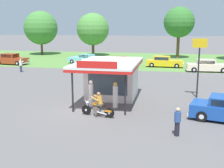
{
  "coord_description": "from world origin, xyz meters",
  "views": [
    {
      "loc": [
        5.67,
        -17.57,
        5.64
      ],
      "look_at": [
        1.55,
        2.5,
        1.4
      ],
      "focal_mm": 45.16,
      "sensor_mm": 36.0,
      "label": 1
    }
  ],
  "objects_px": {
    "bystander_leaning_by_kiosk": "(83,65)",
    "bystander_standing_back_lot": "(21,65)",
    "gas_pump_nearside": "(91,95)",
    "bystander_admiring_sedan": "(177,121)",
    "parked_car_back_row_far_right": "(85,59)",
    "roadside_pole_sign": "(199,58)",
    "parked_car_back_row_left": "(120,62)",
    "motorcycle_with_rider": "(98,106)",
    "parked_car_back_row_right": "(207,66)",
    "bystander_strolling_foreground": "(100,69)",
    "parked_car_back_row_centre": "(164,62)",
    "parked_car_back_row_far_left": "(11,59)",
    "gas_pump_offside": "(115,97)"
  },
  "relations": [
    {
      "from": "parked_car_back_row_far_left",
      "to": "parked_car_back_row_right",
      "type": "distance_m",
      "value": 27.79
    },
    {
      "from": "motorcycle_with_rider",
      "to": "parked_car_back_row_right",
      "type": "bearing_deg",
      "value": 65.86
    },
    {
      "from": "bystander_leaning_by_kiosk",
      "to": "bystander_standing_back_lot",
      "type": "relative_size",
      "value": 1.11
    },
    {
      "from": "parked_car_back_row_far_left",
      "to": "bystander_admiring_sedan",
      "type": "relative_size",
      "value": 3.38
    },
    {
      "from": "motorcycle_with_rider",
      "to": "parked_car_back_row_left",
      "type": "height_order",
      "value": "motorcycle_with_rider"
    },
    {
      "from": "parked_car_back_row_left",
      "to": "parked_car_back_row_right",
      "type": "distance_m",
      "value": 11.44
    },
    {
      "from": "bystander_leaning_by_kiosk",
      "to": "roadside_pole_sign",
      "type": "height_order",
      "value": "roadside_pole_sign"
    },
    {
      "from": "motorcycle_with_rider",
      "to": "roadside_pole_sign",
      "type": "relative_size",
      "value": 0.48
    },
    {
      "from": "parked_car_back_row_far_right",
      "to": "bystander_leaning_by_kiosk",
      "type": "height_order",
      "value": "bystander_leaning_by_kiosk"
    },
    {
      "from": "motorcycle_with_rider",
      "to": "parked_car_back_row_far_left",
      "type": "bearing_deg",
      "value": 131.39
    },
    {
      "from": "parked_car_back_row_far_left",
      "to": "bystander_leaning_by_kiosk",
      "type": "bearing_deg",
      "value": -23.22
    },
    {
      "from": "parked_car_back_row_centre",
      "to": "parked_car_back_row_far_left",
      "type": "xyz_separation_m",
      "value": [
        -22.38,
        -1.86,
        0.04
      ]
    },
    {
      "from": "parked_car_back_row_centre",
      "to": "roadside_pole_sign",
      "type": "relative_size",
      "value": 1.13
    },
    {
      "from": "bystander_admiring_sedan",
      "to": "bystander_leaning_by_kiosk",
      "type": "distance_m",
      "value": 21.16
    },
    {
      "from": "bystander_standing_back_lot",
      "to": "roadside_pole_sign",
      "type": "height_order",
      "value": "roadside_pole_sign"
    },
    {
      "from": "bystander_leaning_by_kiosk",
      "to": "parked_car_back_row_left",
      "type": "bearing_deg",
      "value": 57.49
    },
    {
      "from": "bystander_standing_back_lot",
      "to": "parked_car_back_row_centre",
      "type": "bearing_deg",
      "value": 25.25
    },
    {
      "from": "parked_car_back_row_far_right",
      "to": "parked_car_back_row_left",
      "type": "height_order",
      "value": "parked_car_back_row_left"
    },
    {
      "from": "gas_pump_offside",
      "to": "parked_car_back_row_centre",
      "type": "height_order",
      "value": "gas_pump_offside"
    },
    {
      "from": "gas_pump_nearside",
      "to": "parked_car_back_row_far_left",
      "type": "bearing_deg",
      "value": 132.42
    },
    {
      "from": "motorcycle_with_rider",
      "to": "parked_car_back_row_far_right",
      "type": "distance_m",
      "value": 25.63
    },
    {
      "from": "roadside_pole_sign",
      "to": "gas_pump_offside",
      "type": "bearing_deg",
      "value": -142.89
    },
    {
      "from": "parked_car_back_row_centre",
      "to": "parked_car_back_row_left",
      "type": "height_order",
      "value": "parked_car_back_row_centre"
    },
    {
      "from": "bystander_leaning_by_kiosk",
      "to": "bystander_standing_back_lot",
      "type": "distance_m",
      "value": 7.79
    },
    {
      "from": "bystander_admiring_sedan",
      "to": "parked_car_back_row_far_right",
      "type": "bearing_deg",
      "value": 116.23
    },
    {
      "from": "motorcycle_with_rider",
      "to": "bystander_admiring_sedan",
      "type": "bearing_deg",
      "value": -25.63
    },
    {
      "from": "bystander_admiring_sedan",
      "to": "parked_car_back_row_right",
      "type": "bearing_deg",
      "value": 79.54
    },
    {
      "from": "parked_car_back_row_far_right",
      "to": "roadside_pole_sign",
      "type": "xyz_separation_m",
      "value": [
        14.82,
        -18.03,
        2.54
      ]
    },
    {
      "from": "parked_car_back_row_centre",
      "to": "bystander_standing_back_lot",
      "type": "height_order",
      "value": "bystander_standing_back_lot"
    },
    {
      "from": "parked_car_back_row_centre",
      "to": "bystander_standing_back_lot",
      "type": "bearing_deg",
      "value": -154.75
    },
    {
      "from": "parked_car_back_row_far_left",
      "to": "gas_pump_offside",
      "type": "bearing_deg",
      "value": -44.92
    },
    {
      "from": "bystander_admiring_sedan",
      "to": "bystander_strolling_foreground",
      "type": "xyz_separation_m",
      "value": [
        -8.25,
        16.27,
        0.05
      ]
    },
    {
      "from": "gas_pump_nearside",
      "to": "motorcycle_with_rider",
      "type": "height_order",
      "value": "gas_pump_nearside"
    },
    {
      "from": "parked_car_back_row_far_right",
      "to": "gas_pump_offside",
      "type": "bearing_deg",
      "value": -68.11
    },
    {
      "from": "parked_car_back_row_centre",
      "to": "bystander_admiring_sedan",
      "type": "xyz_separation_m",
      "value": [
        1.27,
        -25.52,
        0.1
      ]
    },
    {
      "from": "parked_car_back_row_far_right",
      "to": "bystander_strolling_foreground",
      "type": "height_order",
      "value": "bystander_strolling_foreground"
    },
    {
      "from": "parked_car_back_row_left",
      "to": "bystander_standing_back_lot",
      "type": "distance_m",
      "value": 13.1
    },
    {
      "from": "motorcycle_with_rider",
      "to": "parked_car_back_row_left",
      "type": "bearing_deg",
      "value": 96.32
    },
    {
      "from": "motorcycle_with_rider",
      "to": "parked_car_back_row_right",
      "type": "xyz_separation_m",
      "value": [
        8.95,
        19.97,
        0.05
      ]
    },
    {
      "from": "bystander_standing_back_lot",
      "to": "parked_car_back_row_far_right",
      "type": "bearing_deg",
      "value": 59.24
    },
    {
      "from": "parked_car_back_row_centre",
      "to": "parked_car_back_row_right",
      "type": "relative_size",
      "value": 0.98
    },
    {
      "from": "gas_pump_nearside",
      "to": "bystander_leaning_by_kiosk",
      "type": "bearing_deg",
      "value": 109.71
    },
    {
      "from": "parked_car_back_row_far_right",
      "to": "roadside_pole_sign",
      "type": "distance_m",
      "value": 23.47
    },
    {
      "from": "parked_car_back_row_left",
      "to": "roadside_pole_sign",
      "type": "relative_size",
      "value": 1.09
    },
    {
      "from": "bystander_leaning_by_kiosk",
      "to": "roadside_pole_sign",
      "type": "relative_size",
      "value": 0.38
    },
    {
      "from": "gas_pump_offside",
      "to": "parked_car_back_row_far_left",
      "type": "distance_m",
      "value": 27.62
    },
    {
      "from": "parked_car_back_row_far_left",
      "to": "parked_car_back_row_left",
      "type": "xyz_separation_m",
      "value": [
        16.42,
        0.19,
        -0.05
      ]
    },
    {
      "from": "parked_car_back_row_far_left",
      "to": "bystander_leaning_by_kiosk",
      "type": "distance_m",
      "value": 13.93
    },
    {
      "from": "gas_pump_nearside",
      "to": "bystander_admiring_sedan",
      "type": "bearing_deg",
      "value": -35.54
    },
    {
      "from": "parked_car_back_row_far_right",
      "to": "bystander_standing_back_lot",
      "type": "relative_size",
      "value": 3.46
    }
  ]
}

